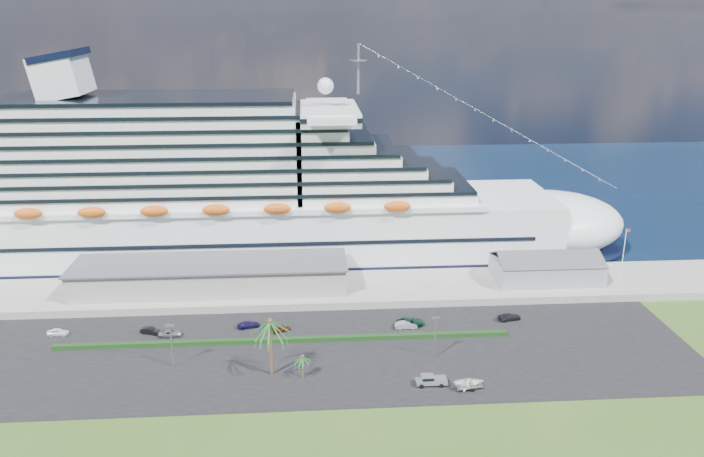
{
  "coord_description": "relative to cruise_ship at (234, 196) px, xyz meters",
  "views": [
    {
      "loc": [
        -3.26,
        -104.68,
        62.54
      ],
      "look_at": [
        6.1,
        30.0,
        18.56
      ],
      "focal_mm": 35.0,
      "sensor_mm": 36.0,
      "label": 1
    }
  ],
  "objects": [
    {
      "name": "parked_car_6",
      "position": [
        39.02,
        -42.45,
        -15.78
      ],
      "size": [
        5.71,
        2.63,
        1.59
      ],
      "primitive_type": "imported",
      "rotation": [
        0.0,
        0.0,
        1.57
      ],
      "color": "#0D3624",
      "rests_on": "asphalt_lot"
    },
    {
      "name": "parked_car_5",
      "position": [
        37.93,
        -43.7,
        -15.84
      ],
      "size": [
        4.51,
        1.72,
        1.47
      ],
      "primitive_type": "imported",
      "rotation": [
        0.0,
        0.0,
        1.61
      ],
      "color": "#A6A9AD",
      "rests_on": "asphalt_lot"
    },
    {
      "name": "parked_car_2",
      "position": [
        -9.16,
        -43.9,
        -15.93
      ],
      "size": [
        4.68,
        2.28,
        1.28
      ],
      "primitive_type": "imported",
      "rotation": [
        0.0,
        0.0,
        1.6
      ],
      "color": "slate",
      "rests_on": "asphalt_lot"
    },
    {
      "name": "wharf",
      "position": [
        21.53,
        -24.0,
        -15.79
      ],
      "size": [
        240.0,
        20.0,
        1.8
      ],
      "primitive_type": "cube",
      "color": "gray",
      "rests_on": "ground"
    },
    {
      "name": "parked_car_7",
      "position": [
        60.02,
        -41.26,
        -15.86
      ],
      "size": [
        5.29,
        3.14,
        1.44
      ],
      "primitive_type": "imported",
      "rotation": [
        0.0,
        0.0,
        1.81
      ],
      "color": "black",
      "rests_on": "asphalt_lot"
    },
    {
      "name": "ground",
      "position": [
        21.53,
        -64.0,
        -16.69
      ],
      "size": [
        420.0,
        420.0,
        0.0
      ],
      "primitive_type": "plane",
      "color": "#30521B",
      "rests_on": "ground"
    },
    {
      "name": "flagpole",
      "position": [
        91.57,
        -24.0,
        -8.43
      ],
      "size": [
        1.08,
        0.16,
        12.0
      ],
      "color": "silver",
      "rests_on": "wharf"
    },
    {
      "name": "parked_car_4",
      "position": [
        12.65,
        -43.38,
        -15.93
      ],
      "size": [
        4.08,
        2.87,
        1.29
      ],
      "primitive_type": "imported",
      "rotation": [
        0.0,
        0.0,
        1.97
      ],
      "color": "maroon",
      "rests_on": "asphalt_lot"
    },
    {
      "name": "water",
      "position": [
        21.53,
        66.0,
        -16.68
      ],
      "size": [
        420.0,
        160.0,
        0.02
      ],
      "primitive_type": "cube",
      "color": "black",
      "rests_on": "ground"
    },
    {
      "name": "asphalt_lot",
      "position": [
        21.53,
        -53.0,
        -16.63
      ],
      "size": [
        140.0,
        38.0,
        0.12
      ],
      "primitive_type": "cube",
      "color": "black",
      "rests_on": "ground"
    },
    {
      "name": "palm_short",
      "position": [
        17.03,
        -61.5,
        -13.03
      ],
      "size": [
        3.53,
        3.53,
        4.56
      ],
      "color": "#47301E",
      "rests_on": "ground"
    },
    {
      "name": "terminal_building",
      "position": [
        -3.47,
        -24.0,
        -11.68
      ],
      "size": [
        61.0,
        15.0,
        6.3
      ],
      "color": "gray",
      "rests_on": "wharf"
    },
    {
      "name": "hedge",
      "position": [
        13.53,
        -48.0,
        -16.12
      ],
      "size": [
        88.0,
        1.1,
        0.9
      ],
      "primitive_type": "cube",
      "color": "black",
      "rests_on": "asphalt_lot"
    },
    {
      "name": "parked_car_0",
      "position": [
        -31.52,
        -41.92,
        -15.87
      ],
      "size": [
        4.18,
        1.84,
        1.4
      ],
      "primitive_type": "imported",
      "rotation": [
        0.0,
        0.0,
        1.53
      ],
      "color": "white",
      "rests_on": "asphalt_lot"
    },
    {
      "name": "lamp_post_right",
      "position": [
        41.53,
        -56.0,
        -11.35
      ],
      "size": [
        1.6,
        0.35,
        8.27
      ],
      "color": "gray",
      "rests_on": "asphalt_lot"
    },
    {
      "name": "port_shed",
      "position": [
        73.53,
        -24.0,
        -12.3
      ],
      "size": [
        24.0,
        12.31,
        7.37
      ],
      "color": "gray",
      "rests_on": "wharf"
    },
    {
      "name": "lamp_post_left",
      "position": [
        -6.47,
        -56.0,
        -11.35
      ],
      "size": [
        1.6,
        0.35,
        8.27
      ],
      "color": "gray",
      "rests_on": "asphalt_lot"
    },
    {
      "name": "parked_car_3",
      "position": [
        6.03,
        -41.07,
        -15.91
      ],
      "size": [
        4.9,
        3.02,
        1.33
      ],
      "primitive_type": "imported",
      "rotation": [
        0.0,
        0.0,
        1.84
      ],
      "color": "#181345",
      "rests_on": "asphalt_lot"
    },
    {
      "name": "boat_trailer",
      "position": [
        45.38,
        -67.41,
        -15.43
      ],
      "size": [
        6.24,
        4.58,
        1.73
      ],
      "color": "gray",
      "rests_on": "asphalt_lot"
    },
    {
      "name": "parked_car_1",
      "position": [
        -13.23,
        -42.54,
        -15.89
      ],
      "size": [
        4.4,
        2.67,
        1.37
      ],
      "primitive_type": "imported",
      "rotation": [
        0.0,
        0.0,
        1.25
      ],
      "color": "black",
      "rests_on": "asphalt_lot"
    },
    {
      "name": "pickup_truck",
      "position": [
        39.04,
        -65.69,
        -15.53
      ],
      "size": [
        5.39,
        2.16,
        1.9
      ],
      "color": "black",
      "rests_on": "asphalt_lot"
    },
    {
      "name": "palm_tall",
      "position": [
        11.53,
        -60.0,
        -7.49
      ],
      "size": [
        8.82,
        8.82,
        11.13
      ],
      "color": "#47301E",
      "rests_on": "ground"
    },
    {
      "name": "cruise_ship",
      "position": [
        0.0,
        0.0,
        0.0
      ],
      "size": [
        191.0,
        38.0,
        54.0
      ],
      "color": "silver",
      "rests_on": "ground"
    }
  ]
}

